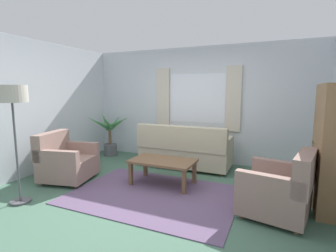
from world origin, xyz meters
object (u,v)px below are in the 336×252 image
object	(u,v)px
armchair_right	(280,190)
bookshelf	(327,146)
potted_plant	(110,134)
coffee_table	(163,163)
standing_lamp	(12,101)
couch	(184,150)
armchair_left	(66,161)

from	to	relation	value
armchair_right	bookshelf	world-z (taller)	bookshelf
potted_plant	armchair_right	bearing A→B (deg)	-22.97
armchair_right	coffee_table	distance (m)	1.91
potted_plant	standing_lamp	bearing A→B (deg)	-80.84
couch	coffee_table	world-z (taller)	couch
armchair_right	coffee_table	size ratio (longest dim) A/B	0.89
armchair_right	standing_lamp	size ratio (longest dim) A/B	0.58
armchair_left	armchair_right	xyz separation A→B (m)	(3.58, 0.11, 0.00)
armchair_right	coffee_table	world-z (taller)	armchair_right
armchair_left	standing_lamp	xyz separation A→B (m)	(0.10, -0.99, 1.12)
standing_lamp	potted_plant	bearing A→B (deg)	99.16
armchair_left	bookshelf	bearing A→B (deg)	-94.44
armchair_left	bookshelf	xyz separation A→B (m)	(4.12, 0.58, 0.54)
armchair_right	armchair_left	bearing A→B (deg)	-77.17
armchair_left	coffee_table	world-z (taller)	armchair_left
armchair_left	coffee_table	bearing A→B (deg)	-85.85
coffee_table	potted_plant	bearing A→B (deg)	148.42
couch	armchair_right	distance (m)	2.39
couch	standing_lamp	bearing A→B (deg)	58.13
couch	standing_lamp	distance (m)	3.24
potted_plant	armchair_left	bearing A→B (deg)	-79.08
potted_plant	coffee_table	bearing A→B (deg)	-31.58
couch	potted_plant	world-z (taller)	potted_plant
armchair_left	standing_lamp	distance (m)	1.50
coffee_table	bookshelf	world-z (taller)	bookshelf
armchair_right	bookshelf	size ratio (longest dim) A/B	0.57
armchair_left	armchair_right	bearing A→B (deg)	-100.64
couch	armchair_left	bearing A→B (deg)	43.06
couch	armchair_right	size ratio (longest dim) A/B	1.94
armchair_left	coffee_table	distance (m)	1.79
coffee_table	potted_plant	xyz separation A→B (m)	(-2.06, 1.26, 0.16)
couch	bookshelf	xyz separation A→B (m)	(2.41, -1.02, 0.52)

